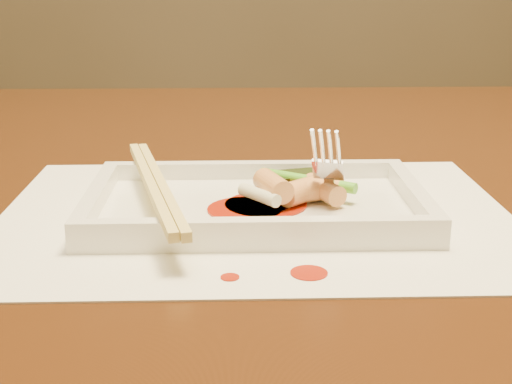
{
  "coord_description": "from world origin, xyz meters",
  "views": [
    {
      "loc": [
        -0.05,
        -0.7,
        0.94
      ],
      "look_at": [
        -0.03,
        -0.17,
        0.77
      ],
      "focal_mm": 50.0,
      "sensor_mm": 36.0,
      "label": 1
    }
  ],
  "objects_px": {
    "table": "(283,252)",
    "chopstick_a": "(150,184)",
    "fork": "(345,106)",
    "plate_base": "(256,209)",
    "placemat": "(256,215)"
  },
  "relations": [
    {
      "from": "chopstick_a",
      "to": "fork",
      "type": "relative_size",
      "value": 1.71
    },
    {
      "from": "plate_base",
      "to": "fork",
      "type": "height_order",
      "value": "fork"
    },
    {
      "from": "fork",
      "to": "table",
      "type": "bearing_deg",
      "value": 103.47
    },
    {
      "from": "fork",
      "to": "plate_base",
      "type": "bearing_deg",
      "value": -165.58
    },
    {
      "from": "plate_base",
      "to": "placemat",
      "type": "bearing_deg",
      "value": 180.0
    },
    {
      "from": "table",
      "to": "chopstick_a",
      "type": "height_order",
      "value": "chopstick_a"
    },
    {
      "from": "chopstick_a",
      "to": "table",
      "type": "bearing_deg",
      "value": 55.6
    },
    {
      "from": "chopstick_a",
      "to": "fork",
      "type": "bearing_deg",
      "value": 6.75
    },
    {
      "from": "fork",
      "to": "chopstick_a",
      "type": "bearing_deg",
      "value": -173.25
    },
    {
      "from": "placemat",
      "to": "plate_base",
      "type": "distance_m",
      "value": 0.0
    },
    {
      "from": "table",
      "to": "plate_base",
      "type": "xyz_separation_m",
      "value": [
        -0.03,
        -0.17,
        0.11
      ]
    },
    {
      "from": "chopstick_a",
      "to": "fork",
      "type": "xyz_separation_m",
      "value": [
        0.15,
        0.02,
        0.06
      ]
    },
    {
      "from": "placemat",
      "to": "plate_base",
      "type": "height_order",
      "value": "plate_base"
    },
    {
      "from": "table",
      "to": "plate_base",
      "type": "bearing_deg",
      "value": -101.3
    },
    {
      "from": "table",
      "to": "placemat",
      "type": "xyz_separation_m",
      "value": [
        -0.03,
        -0.17,
        0.1
      ]
    }
  ]
}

